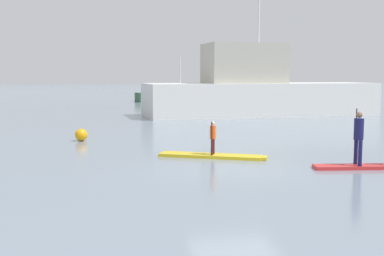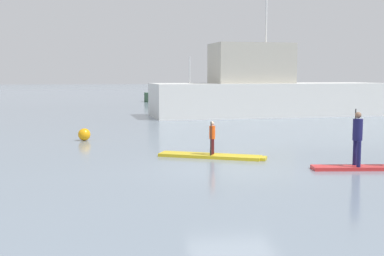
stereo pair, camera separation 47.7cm
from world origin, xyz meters
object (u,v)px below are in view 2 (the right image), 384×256
(paddleboard_far, at_px, (367,168))
(paddler_adult, at_px, (357,135))
(paddleboard_near, at_px, (212,156))
(mooring_buoy_near, at_px, (84,134))
(motor_boat_small_navy, at_px, (180,95))
(paddler_child_solo, at_px, (212,136))
(fishing_boat_white_large, at_px, (264,91))

(paddleboard_far, distance_m, paddler_adult, 0.97)
(paddleboard_near, xyz_separation_m, paddleboard_far, (3.96, -2.63, 0.00))
(paddleboard_near, bearing_deg, paddleboard_far, -33.65)
(mooring_buoy_near, bearing_deg, paddler_adult, -42.72)
(paddler_adult, distance_m, mooring_buoy_near, 10.93)
(paddleboard_far, relative_size, mooring_buoy_near, 6.29)
(motor_boat_small_navy, bearing_deg, paddleboard_far, -88.68)
(paddleboard_far, height_order, mooring_buoy_near, mooring_buoy_near)
(paddler_adult, distance_m, motor_boat_small_navy, 35.84)
(paddleboard_near, bearing_deg, paddler_adult, -35.26)
(paddleboard_near, relative_size, paddler_child_solo, 3.17)
(paddler_child_solo, bearing_deg, motor_boat_small_navy, 84.62)
(paddleboard_far, height_order, motor_boat_small_navy, motor_boat_small_navy)
(paddler_child_solo, bearing_deg, paddleboard_near, 100.15)
(paddleboard_near, height_order, paddler_adult, paddler_adult)
(fishing_boat_white_large, bearing_deg, paddler_child_solo, -112.29)
(paddleboard_far, relative_size, motor_boat_small_navy, 0.46)
(paddleboard_far, relative_size, paddler_adult, 1.95)
(paddler_child_solo, bearing_deg, paddler_adult, -35.13)
(paddleboard_near, relative_size, fishing_boat_white_large, 0.22)
(paddler_adult, bearing_deg, paddleboard_far, -8.31)
(paddler_adult, bearing_deg, paddleboard_near, 144.74)
(paddleboard_far, bearing_deg, paddler_adult, 171.69)
(paddleboard_far, height_order, paddler_adult, paddler_adult)
(paddler_adult, bearing_deg, fishing_boat_white_large, 81.39)
(fishing_boat_white_large, height_order, motor_boat_small_navy, fishing_boat_white_large)
(paddleboard_near, relative_size, paddler_adult, 2.13)
(paddleboard_far, distance_m, motor_boat_small_navy, 35.89)
(paddleboard_near, bearing_deg, paddler_child_solo, -79.85)
(paddler_child_solo, xyz_separation_m, paddleboard_far, (3.95, -2.62, -0.65))
(paddler_child_solo, bearing_deg, mooring_buoy_near, 132.06)
(paddler_child_solo, xyz_separation_m, paddler_adult, (3.66, -2.58, 0.28))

